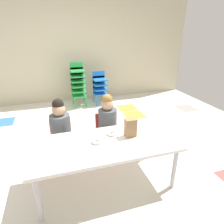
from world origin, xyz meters
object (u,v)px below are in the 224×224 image
Objects in this scene: kid_chair_green_stack at (78,82)px; kid_chair_blue_stack at (100,86)px; donut_powdered_loose at (97,141)px; paper_plate_near_edge at (112,135)px; paper_bag_brown at (131,128)px; seated_child_middle_seat at (107,119)px; craft_table at (105,146)px; seated_child_near_camera at (60,125)px; donut_powdered_on_plate at (112,133)px; paper_plate_center_table at (55,147)px.

kid_chair_blue_stack is (0.53, -0.00, -0.12)m from kid_chair_green_stack.
paper_plate_near_edge is at bearing 28.06° from donut_powdered_loose.
paper_bag_brown is at bearing -21.38° from paper_plate_near_edge.
paper_bag_brown is 1.22× the size of paper_plate_near_edge.
kid_chair_green_stack is 1.30× the size of kid_chair_blue_stack.
seated_child_middle_seat is at bearing 63.27° from donut_powdered_loose.
seated_child_middle_seat reaches higher than kid_chair_blue_stack.
paper_bag_brown is at bearing -96.16° from kid_chair_blue_stack.
seated_child_near_camera reaches higher than craft_table.
kid_chair_green_stack is at bearing 90.71° from paper_plate_near_edge.
seated_child_middle_seat is at bearing 80.30° from paper_plate_near_edge.
kid_chair_blue_stack reaches higher than donut_powdered_loose.
craft_table is at bearing -170.06° from paper_bag_brown.
paper_plate_near_edge is at bearing 0.00° from donut_powdered_on_plate.
kid_chair_green_stack is 0.54m from kid_chair_blue_stack.
seated_child_middle_seat reaches higher than craft_table.
donut_powdered_loose is (0.44, -0.04, 0.01)m from paper_plate_center_table.
donut_powdered_on_plate reaches higher than craft_table.
kid_chair_green_stack is at bearing 88.10° from craft_table.
craft_table is 2.02× the size of kid_chair_blue_stack.
donut_powdered_on_plate reaches higher than paper_plate_near_edge.
seated_child_near_camera reaches higher than paper_plate_center_table.
seated_child_near_camera is at bearing 145.23° from paper_bag_brown.
seated_child_middle_seat is 0.88× the size of kid_chair_green_stack.
donut_powdered_on_plate is at bearing -38.80° from seated_child_near_camera.
paper_bag_brown is 0.24m from donut_powdered_on_plate.
donut_powdered_loose is (-0.41, -0.03, -0.09)m from paper_bag_brown.
paper_plate_near_edge is (-0.08, -0.46, 0.01)m from seated_child_middle_seat.
paper_bag_brown is at bearing 4.19° from donut_powdered_loose.
donut_powdered_on_plate is (-0.08, -0.46, 0.03)m from seated_child_middle_seat.
kid_chair_green_stack is 4.73× the size of paper_bag_brown.
craft_table is at bearing -53.25° from seated_child_near_camera.
paper_bag_brown is 1.83× the size of donut_powdered_loose.
craft_table is 13.45× the size of donut_powdered_loose.
paper_bag_brown is (0.78, -0.54, 0.12)m from seated_child_near_camera.
paper_plate_center_table is at bearing -174.15° from donut_powdered_on_plate.
paper_plate_center_table is 0.45m from donut_powdered_loose.
seated_child_middle_seat is at bearing 80.30° from donut_powdered_on_plate.
paper_bag_brown is (0.13, -0.54, 0.12)m from seated_child_middle_seat.
craft_table is 0.37m from paper_bag_brown.
donut_powdered_on_plate is (0.12, 0.14, 0.07)m from craft_table.
kid_chair_blue_stack is at bearing -0.05° from kid_chair_green_stack.
paper_plate_near_edge is 1.46× the size of donut_powdered_on_plate.
donut_powdered_loose is (-0.71, -2.73, 0.12)m from kid_chair_blue_stack.
paper_plate_near_edge reaches higher than craft_table.
kid_chair_blue_stack is 2.73m from paper_bag_brown.
paper_bag_brown is (-0.29, -2.70, 0.21)m from kid_chair_blue_stack.
seated_child_near_camera is 2.42m from kid_chair_blue_stack.
donut_powdered_on_plate is at bearing 28.06° from donut_powdered_loose.
donut_powdered_on_plate is 0.24m from donut_powdered_loose.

